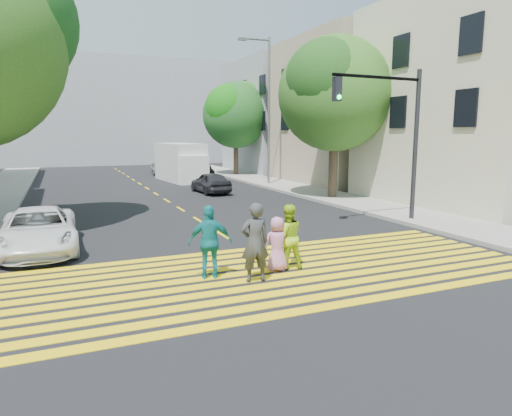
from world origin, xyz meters
TOP-DOWN VIEW (x-y plane):
  - ground at (0.00, 0.00)m, footprint 120.00×120.00m
  - sidewalk_left at (-8.50, 22.00)m, footprint 3.00×40.00m
  - sidewalk_right at (8.50, 15.00)m, footprint 3.00×60.00m
  - crosswalk at (0.00, 1.28)m, footprint 13.40×5.30m
  - lane_line at (0.00, 22.50)m, footprint 0.12×34.40m
  - building_right_cream at (15.00, 8.00)m, footprint 10.00×10.00m
  - building_right_tan at (15.00, 19.00)m, footprint 10.00×10.00m
  - building_right_grey at (15.00, 30.00)m, footprint 10.00×10.00m
  - backdrop_block at (0.00, 48.00)m, footprint 30.00×8.00m
  - tree_right_near at (8.39, 12.09)m, footprint 7.72×7.70m
  - tree_right_far at (8.52, 27.13)m, footprint 7.09×7.09m
  - pedestrian_man at (-0.93, 0.88)m, footprint 0.73×0.52m
  - pedestrian_woman at (0.27, 1.53)m, footprint 0.91×0.76m
  - pedestrian_child at (-0.08, 1.45)m, footprint 0.77×0.58m
  - pedestrian_extra at (-1.84, 1.53)m, footprint 1.13×0.66m
  - white_sedan at (-5.77, 6.04)m, footprint 2.13×4.62m
  - dark_car_near at (3.07, 17.07)m, footprint 1.70×3.79m
  - silver_car at (3.06, 31.23)m, footprint 2.27×4.40m
  - dark_car_parked at (4.86, 25.16)m, footprint 1.60×3.91m
  - white_van at (3.21, 24.58)m, footprint 2.76×6.08m
  - traffic_signal at (6.65, 5.24)m, footprint 4.03×0.43m
  - street_lamp at (7.80, 19.54)m, footprint 2.21×0.34m

SIDE VIEW (x-z plane):
  - ground at x=0.00m, z-range 0.00..0.00m
  - lane_line at x=0.00m, z-range 0.00..0.01m
  - crosswalk at x=0.00m, z-range 0.00..0.01m
  - sidewalk_left at x=-8.50m, z-range 0.00..0.15m
  - sidewalk_right at x=8.50m, z-range 0.00..0.15m
  - silver_car at x=3.06m, z-range 0.00..1.22m
  - dark_car_parked at x=4.86m, z-range 0.00..1.26m
  - dark_car_near at x=3.07m, z-range 0.00..1.27m
  - white_sedan at x=-5.77m, z-range 0.00..1.28m
  - pedestrian_child at x=-0.08m, z-range 0.00..1.41m
  - pedestrian_woman at x=0.27m, z-range 0.00..1.70m
  - pedestrian_extra at x=-1.84m, z-range 0.00..1.80m
  - pedestrian_man at x=-0.93m, z-range 0.00..1.90m
  - white_van at x=3.21m, z-range -0.07..2.71m
  - traffic_signal at x=6.65m, z-range 0.87..6.78m
  - building_right_cream at x=15.00m, z-range 0.00..10.00m
  - building_right_tan at x=15.00m, z-range 0.00..10.00m
  - building_right_grey at x=15.00m, z-range 0.00..10.00m
  - tree_right_far at x=8.52m, z-range 1.38..9.23m
  - street_lamp at x=7.80m, z-range 0.72..10.46m
  - tree_right_near at x=8.39m, z-range 1.53..10.17m
  - backdrop_block at x=0.00m, z-range 0.00..12.00m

